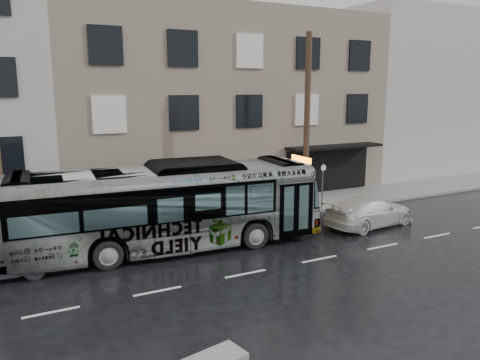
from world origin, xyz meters
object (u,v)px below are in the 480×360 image
(utility_pole_front, at_px, (307,124))
(white_sedan, at_px, (370,212))
(sign_post, at_px, (322,186))
(bus, at_px, (165,207))

(utility_pole_front, distance_m, white_sedan, 5.32)
(white_sedan, bearing_deg, sign_post, -0.28)
(utility_pole_front, bearing_deg, sign_post, 0.00)
(sign_post, relative_size, bus, 0.19)
(utility_pole_front, distance_m, sign_post, 3.48)
(sign_post, relative_size, white_sedan, 0.50)
(utility_pole_front, height_order, white_sedan, utility_pole_front)
(utility_pole_front, relative_size, white_sedan, 1.87)
(bus, relative_size, white_sedan, 2.64)
(sign_post, distance_m, white_sedan, 3.33)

